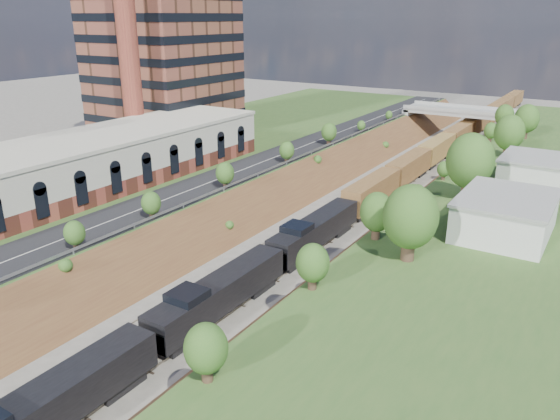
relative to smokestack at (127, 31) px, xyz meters
The scene contains 15 objects.
platform_left 23.05m from the smokestack, 53.13° to the left, with size 44.00×180.00×5.00m, color #375B25.
embankment_left 35.58m from the smokestack, ahead, with size 7.07×180.00×7.07m, color brown.
embankment_right 53.39m from the smokestack, ahead, with size 7.07×180.00×7.07m, color brown.
rail_left_track 41.86m from the smokestack, ahead, with size 1.58×180.00×0.18m, color gray.
rail_right_track 46.11m from the smokestack, ahead, with size 1.58×180.00×0.18m, color gray.
road 28.88m from the smokestack, 11.04° to the left, with size 8.00×180.00×0.10m, color black.
guardrail 31.59m from the smokestack, ahead, with size 0.10×171.00×0.70m.
commercial_building 25.69m from the smokestack, 66.04° to the right, with size 14.30×62.30×7.00m.
smokestack is the anchor object (origin of this frame).
overpass 77.82m from the smokestack, 61.39° to the left, with size 24.50×8.30×7.40m.
white_building_near 62.29m from the smokestack, ahead, with size 9.00×12.00×4.00m, color silver.
white_building_far 64.31m from the smokestack, 16.97° to the left, with size 8.00×10.00×3.60m, color silver.
tree_right_large 57.52m from the smokestack, 16.80° to the right, with size 5.25×5.25×7.61m.
tree_left_crest 46.95m from the smokestack, 56.09° to the right, with size 2.45×2.45×3.55m.
freight_train 60.52m from the smokestack, 46.64° to the left, with size 3.01×185.65×4.55m.
Camera 1 is at (32.16, -7.36, 27.39)m, focal length 35.00 mm.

